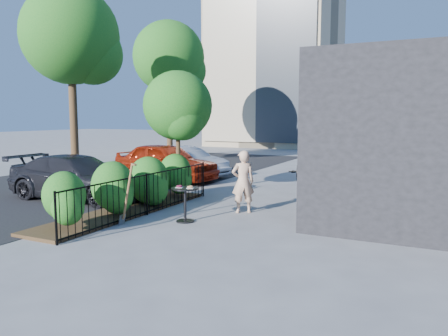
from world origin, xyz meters
The scene contains 14 objects.
ground centered at (0.00, 0.00, 0.00)m, with size 120.00×120.00×0.00m, color gray.
fence centered at (-1.50, 0.00, 0.56)m, with size 0.05×6.05×1.10m.
planting_bed centered at (-2.20, 0.00, 0.04)m, with size 1.30×6.00×0.08m, color #382616.
shrubs centered at (-2.10, 0.10, 0.70)m, with size 1.10×5.60×1.24m.
patio_tree centered at (-2.24, 2.76, 2.76)m, with size 2.20×2.20×3.94m.
street centered at (-7.00, 3.00, 0.00)m, with size 9.00×30.00×0.01m, color black.
street_tree_near centered at (-9.94, 5.96, 5.92)m, with size 4.40×4.40×8.28m.
street_tree_far centered at (-9.94, 13.96, 5.92)m, with size 4.40×4.40×8.28m.
cafe_table centered at (-0.23, -0.18, 0.58)m, with size 0.67×0.67×0.89m.
woman centered at (0.61, 1.38, 0.83)m, with size 0.61×0.40×1.67m, color #D6AA8A.
shovel centered at (-1.26, -1.11, 0.67)m, with size 0.51×0.20×1.52m.
car_red centered at (-4.51, 5.35, 0.76)m, with size 1.79×4.45×1.52m, color #A7260D.
car_silver centered at (-4.44, 6.83, 0.63)m, with size 1.34×3.83×1.26m, color #B2B2B7.
car_darkgrey centered at (-4.72, 0.85, 0.68)m, with size 1.90×4.69×1.36m, color black.
Camera 1 is at (5.23, -9.10, 2.56)m, focal length 35.00 mm.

